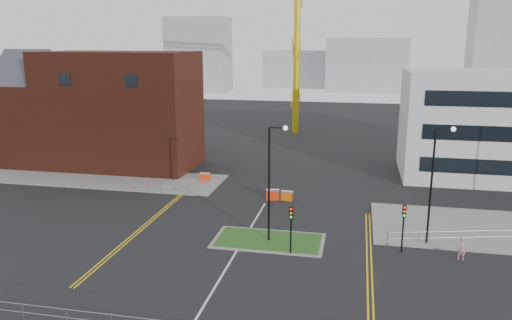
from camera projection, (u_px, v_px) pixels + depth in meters
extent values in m
plane|color=black|center=(215.00, 287.00, 31.69)|extent=(200.00, 200.00, 0.00)
cube|color=slate|center=(100.00, 178.00, 56.58)|extent=(28.00, 8.00, 0.12)
cube|color=slate|center=(269.00, 241.00, 38.90)|extent=(8.60, 4.60, 0.08)
cube|color=#244717|center=(269.00, 240.00, 38.89)|extent=(8.00, 4.00, 0.12)
cube|color=#4E1F13|center=(121.00, 110.00, 60.67)|extent=(18.00, 10.00, 14.00)
cube|color=black|center=(65.00, 79.00, 55.74)|extent=(1.40, 0.10, 1.40)
cube|color=black|center=(131.00, 81.00, 54.16)|extent=(1.40, 0.10, 1.40)
cube|color=#4E1F13|center=(35.00, 123.00, 63.51)|extent=(6.00, 10.00, 10.00)
cube|color=#2D3038|center=(31.00, 84.00, 62.34)|extent=(6.40, 8.49, 8.49)
cylinder|color=#E6B60D|center=(297.00, 36.00, 80.72)|extent=(1.00, 1.00, 31.91)
cylinder|color=black|center=(269.00, 186.00, 37.86)|extent=(0.16, 0.16, 9.00)
cylinder|color=black|center=(277.00, 128.00, 36.69)|extent=(1.20, 0.10, 0.10)
sphere|color=silver|center=(285.00, 128.00, 36.57)|extent=(0.36, 0.36, 0.36)
cylinder|color=black|center=(431.00, 188.00, 37.39)|extent=(0.16, 0.16, 9.00)
cylinder|color=black|center=(445.00, 129.00, 36.22)|extent=(1.20, 0.10, 0.10)
sphere|color=silver|center=(453.00, 129.00, 36.10)|extent=(0.36, 0.36, 0.36)
cylinder|color=black|center=(291.00, 235.00, 36.26)|extent=(0.12, 0.12, 3.00)
cube|color=black|center=(291.00, 213.00, 35.86)|extent=(0.28, 0.22, 0.90)
sphere|color=red|center=(291.00, 209.00, 35.67)|extent=(0.18, 0.18, 0.18)
sphere|color=orange|center=(291.00, 213.00, 35.74)|extent=(0.18, 0.18, 0.18)
sphere|color=#0CCC33|center=(291.00, 217.00, 35.81)|extent=(0.18, 0.18, 0.18)
cylinder|color=black|center=(403.00, 233.00, 36.58)|extent=(0.12, 0.12, 3.00)
cube|color=black|center=(404.00, 211.00, 36.18)|extent=(0.28, 0.22, 0.90)
sphere|color=red|center=(405.00, 208.00, 35.99)|extent=(0.18, 0.18, 0.18)
sphere|color=orange|center=(404.00, 212.00, 36.06)|extent=(0.18, 0.18, 0.18)
sphere|color=#0CCC33|center=(404.00, 216.00, 36.13)|extent=(0.18, 0.18, 0.18)
cylinder|color=gray|center=(161.00, 184.00, 50.76)|extent=(6.00, 0.04, 0.04)
cylinder|color=gray|center=(161.00, 188.00, 50.87)|extent=(6.00, 0.04, 0.04)
cylinder|color=gray|center=(134.00, 187.00, 51.47)|extent=(0.05, 0.05, 1.10)
cylinder|color=gray|center=(189.00, 190.00, 50.28)|extent=(0.05, 0.05, 1.10)
cylinder|color=gray|center=(512.00, 236.00, 38.45)|extent=(19.01, 5.04, 0.04)
cylinder|color=gray|center=(387.00, 239.00, 37.95)|extent=(0.05, 0.05, 1.10)
cube|color=silver|center=(224.00, 273.00, 33.59)|extent=(0.15, 30.00, 0.01)
cube|color=gold|center=(147.00, 222.00, 42.99)|extent=(0.12, 24.00, 0.01)
cube|color=gold|center=(151.00, 222.00, 42.93)|extent=(0.12, 24.00, 0.01)
cube|color=gold|center=(367.00, 260.00, 35.52)|extent=(0.12, 20.00, 0.01)
cube|color=gold|center=(371.00, 261.00, 35.46)|extent=(0.12, 20.00, 0.01)
cube|color=gray|center=(199.00, 55.00, 151.27)|extent=(18.00, 12.00, 22.00)
cube|color=gray|center=(367.00, 65.00, 151.60)|extent=(24.00, 12.00, 16.00)
cube|color=gray|center=(496.00, 45.00, 138.51)|extent=(14.00, 12.00, 28.00)
cube|color=gray|center=(310.00, 69.00, 165.15)|extent=(30.00, 12.00, 12.00)
imported|color=#C7818C|center=(462.00, 248.00, 35.45)|extent=(0.66, 0.47, 1.71)
cube|color=red|center=(205.00, 177.00, 55.37)|extent=(1.14, 0.41, 0.94)
cube|color=silver|center=(205.00, 173.00, 55.27)|extent=(1.14, 0.41, 0.11)
cube|color=red|center=(273.00, 195.00, 48.83)|extent=(1.34, 0.70, 1.06)
cube|color=silver|center=(273.00, 190.00, 48.71)|extent=(1.34, 0.70, 0.13)
cube|color=#C85C0B|center=(287.00, 196.00, 48.65)|extent=(1.19, 0.49, 0.97)
cube|color=silver|center=(287.00, 192.00, 48.55)|extent=(1.19, 0.49, 0.12)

